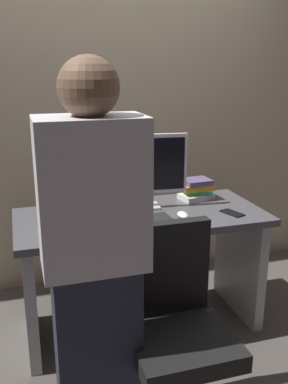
% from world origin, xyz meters
% --- Properties ---
extents(ground_plane, '(9.00, 9.00, 0.00)m').
position_xyz_m(ground_plane, '(0.00, 0.00, 0.00)').
color(ground_plane, '#4C4742').
extents(wall_back, '(6.40, 0.10, 3.00)m').
position_xyz_m(wall_back, '(0.00, 0.79, 1.50)').
color(wall_back, tan).
rests_on(wall_back, ground).
extents(desk, '(1.47, 0.65, 0.75)m').
position_xyz_m(desk, '(0.00, 0.00, 0.52)').
color(desk, '#4C4C51').
rests_on(desk, ground).
extents(office_chair, '(0.52, 0.52, 0.94)m').
position_xyz_m(office_chair, '(-0.07, -0.77, 0.43)').
color(office_chair, black).
rests_on(office_chair, ground).
extents(person_at_desk, '(0.40, 0.24, 1.64)m').
position_xyz_m(person_at_desk, '(-0.42, -0.78, 0.84)').
color(person_at_desk, '#262838').
rests_on(person_at_desk, ground).
extents(monitor, '(0.54, 0.16, 0.46)m').
position_xyz_m(monitor, '(0.04, 0.10, 1.01)').
color(monitor, silver).
rests_on(monitor, desk).
extents(keyboard, '(0.44, 0.16, 0.02)m').
position_xyz_m(keyboard, '(-0.09, -0.13, 0.76)').
color(keyboard, '#262626').
rests_on(keyboard, desk).
extents(mouse, '(0.06, 0.10, 0.03)m').
position_xyz_m(mouse, '(0.21, -0.13, 0.77)').
color(mouse, white).
rests_on(mouse, desk).
extents(cup_near_keyboard, '(0.08, 0.08, 0.10)m').
position_xyz_m(cup_near_keyboard, '(-0.48, -0.15, 0.80)').
color(cup_near_keyboard, silver).
rests_on(cup_near_keyboard, desk).
extents(book_stack, '(0.24, 0.20, 0.13)m').
position_xyz_m(book_stack, '(0.43, 0.18, 0.82)').
color(book_stack, white).
rests_on(book_stack, desk).
extents(cell_phone, '(0.11, 0.16, 0.01)m').
position_xyz_m(cell_phone, '(0.52, -0.15, 0.76)').
color(cell_phone, black).
rests_on(cell_phone, desk).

